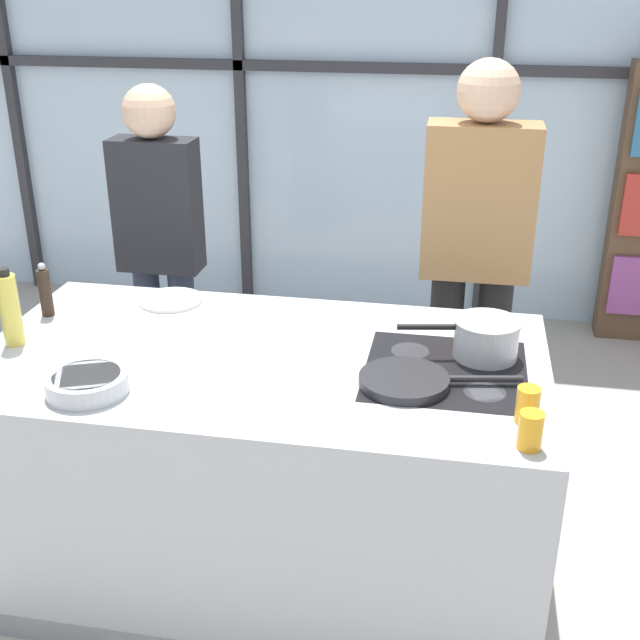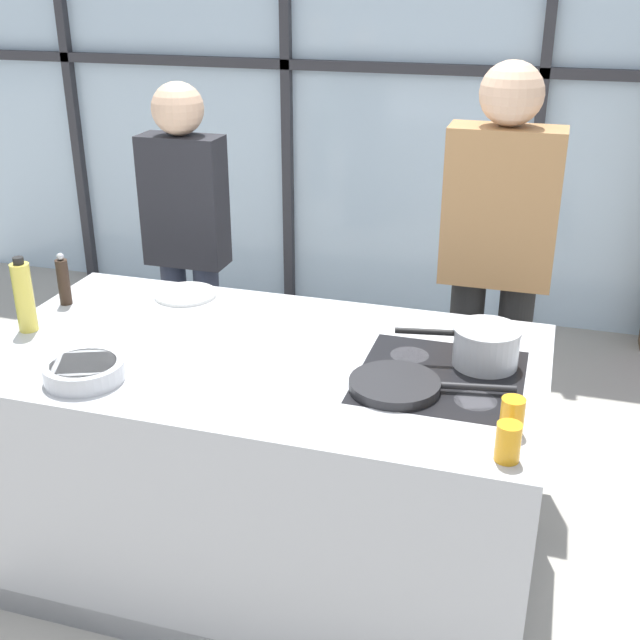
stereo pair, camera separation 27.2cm
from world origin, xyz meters
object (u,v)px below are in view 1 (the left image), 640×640
frying_pan (407,380)px  juice_glass_far (528,405)px  spectator_far_left (160,240)px  spectator_center_left (476,247)px  juice_glass_near (530,431)px  white_plate (171,300)px  oil_bottle (10,309)px  mixing_bowl (87,382)px  pepper_grinder (45,291)px  saucepan (486,337)px

frying_pan → juice_glass_far: (0.36, -0.16, 0.04)m
frying_pan → juice_glass_far: juice_glass_far is taller
spectator_far_left → spectator_center_left: (1.40, 0.00, 0.05)m
frying_pan → juice_glass_near: juice_glass_near is taller
white_plate → spectator_center_left: bearing=24.2°
spectator_center_left → white_plate: bearing=24.2°
oil_bottle → spectator_center_left: bearing=32.3°
spectator_far_left → white_plate: bearing=114.6°
spectator_center_left → mixing_bowl: spectator_center_left is taller
spectator_far_left → pepper_grinder: (-0.17, -0.73, 0.02)m
saucepan → oil_bottle: size_ratio=1.47×
juice_glass_near → juice_glass_far: (0.00, 0.14, 0.00)m
pepper_grinder → juice_glass_near: 1.83m
mixing_bowl → juice_glass_near: bearing=-3.3°
white_plate → juice_glass_near: 1.55m
saucepan → oil_bottle: oil_bottle is taller
spectator_center_left → oil_bottle: 1.84m
spectator_center_left → juice_glass_near: spectator_center_left is taller
pepper_grinder → juice_glass_near: bearing=-19.3°
spectator_far_left → saucepan: bearing=151.3°
spectator_center_left → oil_bottle: bearing=32.3°
spectator_far_left → spectator_center_left: bearing=-180.0°
white_plate → saucepan: bearing=-12.6°
spectator_far_left → juice_glass_far: size_ratio=15.15×
mixing_bowl → pepper_grinder: pepper_grinder is taller
frying_pan → pepper_grinder: bearing=167.4°
spectator_far_left → juice_glass_near: (1.56, -1.34, -0.02)m
oil_bottle → pepper_grinder: oil_bottle is taller
spectator_center_left → saucepan: spectator_center_left is taller
saucepan → oil_bottle: bearing=-173.1°
saucepan → spectator_far_left: bearing=151.3°
frying_pan → juice_glass_near: 0.47m
frying_pan → spectator_center_left: bearing=79.3°
spectator_center_left → juice_glass_near: size_ratio=16.34×
spectator_center_left → frying_pan: 1.06m
saucepan → white_plate: saucepan is taller
oil_bottle → frying_pan: bearing=-2.3°
spectator_far_left → pepper_grinder: spectator_far_left is taller
pepper_grinder → juice_glass_near: pepper_grinder is taller
juice_glass_near → mixing_bowl: bearing=176.7°
spectator_center_left → white_plate: 1.28m
spectator_center_left → juice_glass_near: bearing=96.8°
pepper_grinder → juice_glass_near: size_ratio=1.92×
saucepan → juice_glass_near: bearing=-77.9°
white_plate → oil_bottle: 0.62m
saucepan → juice_glass_near: 0.56m
white_plate → mixing_bowl: bearing=-89.8°
spectator_far_left → juice_glass_near: bearing=139.4°
pepper_grinder → juice_glass_far: pepper_grinder is taller
spectator_far_left → saucepan: size_ratio=4.04×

